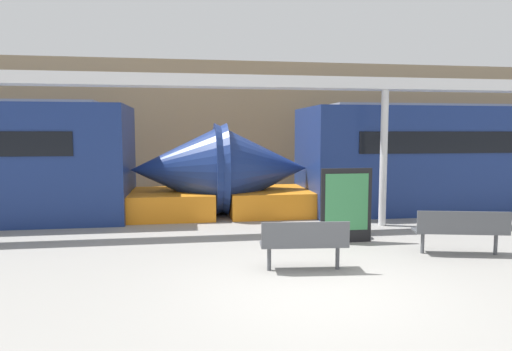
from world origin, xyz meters
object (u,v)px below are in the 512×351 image
object	(u,v)px
bench_far	(461,228)
trash_bin	(334,216)
train_left	(486,160)
bench_near	(304,241)
support_column_near	(384,159)
poster_board	(346,205)

from	to	relation	value
bench_far	trash_bin	xyz separation A→B (m)	(-1.93, 1.88, -0.06)
bench_far	train_left	bearing A→B (deg)	64.39
bench_near	trash_bin	size ratio (longest dim) A/B	1.62
bench_near	train_left	bearing A→B (deg)	42.84
trash_bin	support_column_near	bearing A→B (deg)	32.70
train_left	trash_bin	xyz separation A→B (m)	(-6.07, -3.28, -1.04)
bench_near	support_column_near	size ratio (longest dim) A/B	0.45
trash_bin	poster_board	bearing A→B (deg)	-80.68
train_left	poster_board	xyz separation A→B (m)	(-5.98, -3.83, -0.70)
trash_bin	poster_board	size ratio (longest dim) A/B	0.58
train_left	poster_board	size ratio (longest dim) A/B	10.54
bench_near	trash_bin	bearing A→B (deg)	66.53
bench_near	poster_board	xyz separation A→B (m)	(1.41, 1.87, 0.29)
trash_bin	support_column_near	world-z (taller)	support_column_near
train_left	bench_far	size ratio (longest dim) A/B	9.48
train_left	bench_near	size ratio (longest dim) A/B	11.13
poster_board	support_column_near	xyz separation A→B (m)	(1.54, 1.60, 0.90)
train_left	support_column_near	xyz separation A→B (m)	(-4.43, -2.23, 0.20)
bench_near	support_column_near	world-z (taller)	support_column_near
bench_near	poster_board	distance (m)	2.36
bench_near	bench_far	world-z (taller)	same
support_column_near	trash_bin	bearing A→B (deg)	-147.30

